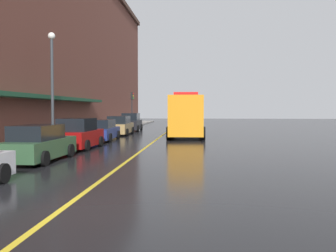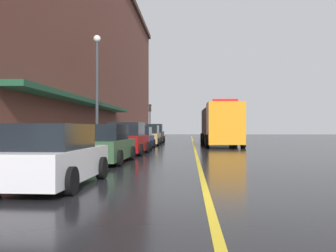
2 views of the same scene
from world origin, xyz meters
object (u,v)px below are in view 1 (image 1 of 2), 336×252
object	(u,v)px
parking_meter_0	(91,125)
parked_car_2	(78,135)
parking_meter_1	(16,136)
parking_meter_2	(67,129)
parked_car_5	(131,123)
parked_car_3	(102,131)
parked_car_4	(119,126)
parked_car_1	(39,144)
street_lamp_left	(52,76)
utility_truck	(186,116)
traffic_light_near	(132,102)

from	to	relation	value
parking_meter_0	parked_car_2	bearing A→B (deg)	-78.96
parking_meter_1	parking_meter_2	world-z (taller)	same
parked_car_5	parking_meter_2	world-z (taller)	parked_car_5
parked_car_5	parking_meter_0	size ratio (longest dim) A/B	3.56
parked_car_3	parked_car_4	distance (m)	6.05
parked_car_1	parked_car_2	world-z (taller)	parked_car_2
street_lamp_left	parking_meter_2	bearing A→B (deg)	54.37
utility_truck	street_lamp_left	xyz separation A→B (m)	(-8.11, -8.59, 2.68)
street_lamp_left	parked_car_2	bearing A→B (deg)	-34.23
parking_meter_1	parked_car_3	bearing A→B (deg)	82.19
parked_car_5	utility_truck	xyz separation A→B (m)	(6.12, -7.76, 0.84)
parked_car_3	street_lamp_left	world-z (taller)	street_lamp_left
parked_car_1	parking_meter_0	distance (m)	12.95
utility_truck	street_lamp_left	bearing A→B (deg)	-44.55
parked_car_4	parked_car_5	size ratio (longest dim) A/B	0.98
parked_car_5	parked_car_3	bearing A→B (deg)	178.19
parked_car_5	utility_truck	world-z (taller)	utility_truck
parked_car_3	parked_car_5	xyz separation A→B (m)	(0.00, 12.12, 0.14)
parked_car_3	parking_meter_0	size ratio (longest dim) A/B	3.70
parked_car_3	parking_meter_2	distance (m)	3.68
parking_meter_1	parked_car_2	bearing A→B (deg)	71.45
parked_car_5	street_lamp_left	world-z (taller)	street_lamp_left
parking_meter_1	traffic_light_near	distance (m)	30.18
parked_car_1	parking_meter_1	size ratio (longest dim) A/B	3.52
parked_car_3	utility_truck	bearing A→B (deg)	-56.03
parked_car_4	parking_meter_0	xyz separation A→B (m)	(-1.43, -4.03, 0.26)
parked_car_2	parked_car_3	distance (m)	5.66
parked_car_2	parked_car_4	distance (m)	11.71
parking_meter_1	traffic_light_near	world-z (taller)	traffic_light_near
parked_car_3	parking_meter_1	bearing A→B (deg)	170.69
parked_car_1	parking_meter_1	world-z (taller)	parked_car_1
parked_car_3	parked_car_5	world-z (taller)	parked_car_5
parked_car_3	traffic_light_near	xyz separation A→B (m)	(-1.33, 20.00, 2.42)
parking_meter_0	street_lamp_left	bearing A→B (deg)	-95.49
parked_car_3	parking_meter_1	xyz separation A→B (m)	(-1.39, -10.11, 0.32)
parking_meter_0	street_lamp_left	size ratio (longest dim) A/B	0.19
parked_car_2	parked_car_1	bearing A→B (deg)	-179.16
parking_meter_2	parked_car_5	bearing A→B (deg)	84.88
street_lamp_left	parked_car_3	bearing A→B (deg)	64.83
parked_car_5	parked_car_4	bearing A→B (deg)	178.59
parking_meter_1	street_lamp_left	distance (m)	6.79
utility_truck	parking_meter_0	xyz separation A→B (m)	(-7.51, -2.34, -0.66)
parked_car_5	parking_meter_0	world-z (taller)	parked_car_5
parked_car_3	utility_truck	xyz separation A→B (m)	(6.12, 4.36, 0.98)
parked_car_2	parking_meter_2	size ratio (longest dim) A/B	3.17
utility_truck	street_lamp_left	distance (m)	12.11
utility_truck	parking_meter_0	distance (m)	7.89
parking_meter_0	traffic_light_near	world-z (taller)	traffic_light_near
parked_car_5	parking_meter_1	xyz separation A→B (m)	(-1.39, -22.23, 0.18)
utility_truck	traffic_light_near	xyz separation A→B (m)	(-7.45, 15.64, 1.44)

